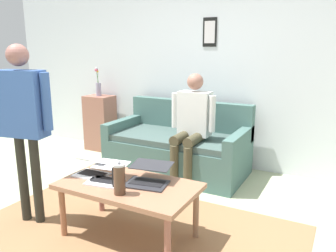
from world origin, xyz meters
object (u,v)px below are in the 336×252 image
Objects in this scene: laptop_center at (148,177)px; person_seated at (192,122)px; flower_vase at (98,86)px; laptop_left at (107,175)px; couch at (179,148)px; coffee_table at (128,189)px; french_press at (119,179)px; person_standing at (23,112)px; side_shelf at (100,123)px; laptop_right at (93,170)px.

laptop_center is 1.30m from person_seated.
flower_vase is 1.88m from person_seated.
person_seated reaches higher than laptop_left.
coffee_table is at bearing 101.56° from couch.
couch is 0.55m from person_seated.
french_press is at bearing 132.27° from flower_vase.
french_press is at bearing -179.70° from person_standing.
person_standing reaches higher than side_shelf.
laptop_left is at bearing -167.11° from person_standing.
side_shelf is at bearing -52.28° from laptop_right.
person_seated reaches higher than side_shelf.
coffee_table is 1.14m from person_standing.
laptop_center is 0.53m from laptop_right.
laptop_center is 0.26× the size of person_standing.
laptop_center reaches higher than laptop_left.
couch is 3.97× the size of flower_vase.
person_standing is at bearing 21.80° from laptop_right.
coffee_table is at bearing -73.99° from french_press.
flower_vase is (1.51, -0.29, 0.69)m from couch.
flower_vase is at bearing -49.41° from laptop_left.
flower_vase is at bearing 77.04° from side_shelf.
laptop_left is at bearing -33.47° from french_press.
laptop_right is (0.39, -0.02, 0.09)m from coffee_table.
coffee_table is 0.40m from laptop_right.
side_shelf is at bearing -10.96° from couch.
couch is 1.54m from side_shelf.
coffee_table is 2.74× the size of laptop_center.
person_seated is (0.05, -1.38, 0.30)m from coffee_table.
person_standing is at bearing 113.14° from side_shelf.
person_seated is at bearing -81.84° from laptop_center.
laptop_center is 2.67m from side_shelf.
couch is at bearing -77.96° from french_press.
laptop_left is 0.44× the size of side_shelf.
flower_vase is (1.97, -1.79, 0.47)m from laptop_center.
coffee_table is 3.95× the size of laptop_right.
side_shelf is 1.94× the size of flower_vase.
flower_vase is 0.27× the size of person_standing.
laptop_center is at bearing 137.76° from flower_vase.
laptop_right is at bearing -158.20° from person_standing.
laptop_left is (-0.13, 1.63, 0.22)m from couch.
laptop_right is at bearing 87.69° from couch.
flower_vase is at bearing -47.73° from french_press.
french_press reaches higher than laptop_right.
side_shelf reaches higher than coffee_table.
french_press is at bearing 132.22° from side_shelf.
person_standing reaches higher than french_press.
flower_vase reaches higher than side_shelf.
couch is 1.86m from french_press.
laptop_left is 2.53m from side_shelf.
side_shelf is (1.84, -1.89, -0.00)m from coffee_table.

